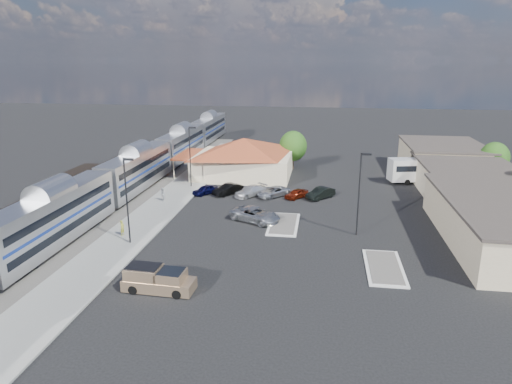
# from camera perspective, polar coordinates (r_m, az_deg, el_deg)

# --- Properties ---
(ground) EXTENTS (280.00, 280.00, 0.00)m
(ground) POSITION_cam_1_polar(r_m,az_deg,el_deg) (50.89, -1.23, -4.66)
(ground) COLOR black
(ground) RESTS_ON ground
(railbed) EXTENTS (16.00, 100.00, 0.12)m
(railbed) POSITION_cam_1_polar(r_m,az_deg,el_deg) (64.69, -18.64, -0.90)
(railbed) COLOR #4C4944
(railbed) RESTS_ON ground
(platform) EXTENTS (5.50, 92.00, 0.18)m
(platform) POSITION_cam_1_polar(r_m,az_deg,el_deg) (59.37, -11.73, -1.84)
(platform) COLOR gray
(platform) RESTS_ON ground
(passenger_train) EXTENTS (3.00, 104.00, 5.55)m
(passenger_train) POSITION_cam_1_polar(r_m,az_deg,el_deg) (67.33, -14.57, 2.56)
(passenger_train) COLOR silver
(passenger_train) RESTS_ON ground
(freight_cars) EXTENTS (2.80, 46.00, 4.00)m
(freight_cars) POSITION_cam_1_polar(r_m,az_deg,el_deg) (63.32, -22.32, 0.13)
(freight_cars) COLOR black
(freight_cars) RESTS_ON ground
(station_depot) EXTENTS (18.35, 12.24, 6.20)m
(station_depot) POSITION_cam_1_polar(r_m,az_deg,el_deg) (73.55, -1.60, 4.40)
(station_depot) COLOR beige
(station_depot) RESTS_ON ground
(buildings_east) EXTENTS (14.40, 51.40, 4.80)m
(buildings_east) POSITION_cam_1_polar(r_m,az_deg,el_deg) (66.23, 25.70, 0.71)
(buildings_east) COLOR #C6B28C
(buildings_east) RESTS_ON ground
(traffic_island_south) EXTENTS (3.30, 7.50, 0.21)m
(traffic_island_south) POSITION_cam_1_polar(r_m,az_deg,el_deg) (52.24, 3.48, -4.00)
(traffic_island_south) COLOR silver
(traffic_island_south) RESTS_ON ground
(traffic_island_north) EXTENTS (3.30, 7.50, 0.21)m
(traffic_island_north) POSITION_cam_1_polar(r_m,az_deg,el_deg) (43.23, 15.73, -9.05)
(traffic_island_north) COLOR silver
(traffic_island_north) RESTS_ON ground
(lamp_plat_s) EXTENTS (1.08, 0.25, 9.00)m
(lamp_plat_s) POSITION_cam_1_polar(r_m,az_deg,el_deg) (46.85, -15.80, -0.24)
(lamp_plat_s) COLOR black
(lamp_plat_s) RESTS_ON ground
(lamp_plat_n) EXTENTS (1.08, 0.25, 9.00)m
(lamp_plat_n) POSITION_cam_1_polar(r_m,az_deg,el_deg) (66.92, -8.19, 5.00)
(lamp_plat_n) COLOR black
(lamp_plat_n) RESTS_ON ground
(lamp_lot) EXTENTS (1.08, 0.25, 9.00)m
(lamp_lot) POSITION_cam_1_polar(r_m,az_deg,el_deg) (48.75, 12.89, 0.59)
(lamp_lot) COLOR black
(lamp_lot) RESTS_ON ground
(tree_east_c) EXTENTS (4.41, 4.41, 6.21)m
(tree_east_c) POSITION_cam_1_polar(r_m,az_deg,el_deg) (78.66, 27.62, 3.80)
(tree_east_c) COLOR #382314
(tree_east_c) RESTS_ON ground
(tree_depot) EXTENTS (4.71, 4.71, 6.63)m
(tree_depot) POSITION_cam_1_polar(r_m,az_deg,el_deg) (78.33, 4.65, 5.74)
(tree_depot) COLOR #382314
(tree_depot) RESTS_ON ground
(pickup_truck) EXTENTS (5.87, 2.39, 2.00)m
(pickup_truck) POSITION_cam_1_polar(r_m,az_deg,el_deg) (38.38, -12.03, -10.72)
(pickup_truck) COLOR tan
(pickup_truck) RESTS_ON ground
(suv) EXTENTS (6.65, 5.19, 1.68)m
(suv) POSITION_cam_1_polar(r_m,az_deg,el_deg) (52.96, -0.08, -2.84)
(suv) COLOR #AEB2B7
(suv) RESTS_ON ground
(coach_bus) EXTENTS (12.09, 5.16, 3.79)m
(coach_bus) POSITION_cam_1_polar(r_m,az_deg,el_deg) (74.28, 20.67, 2.73)
(coach_bus) COLOR white
(coach_bus) RESTS_ON ground
(person_a) EXTENTS (0.47, 0.65, 1.65)m
(person_a) POSITION_cam_1_polar(r_m,az_deg,el_deg) (50.41, -16.36, -4.32)
(person_a) COLOR gold
(person_a) RESTS_ON platform
(person_b) EXTENTS (0.84, 0.97, 1.72)m
(person_b) POSITION_cam_1_polar(r_m,az_deg,el_deg) (61.52, -11.63, -0.28)
(person_b) COLOR silver
(person_b) RESTS_ON platform
(parked_car_a) EXTENTS (3.57, 3.94, 1.30)m
(parked_car_a) POSITION_cam_1_polar(r_m,az_deg,el_deg) (64.16, -6.38, 0.28)
(parked_car_a) COLOR #0B0C38
(parked_car_a) RESTS_ON ground
(parked_car_b) EXTENTS (4.13, 4.53, 1.50)m
(parked_car_b) POSITION_cam_1_polar(r_m,az_deg,el_deg) (63.68, -3.53, 0.32)
(parked_car_b) COLOR black
(parked_car_b) RESTS_ON ground
(parked_car_c) EXTENTS (4.74, 5.12, 1.44)m
(parked_car_c) POSITION_cam_1_polar(r_m,az_deg,el_deg) (62.84, -0.73, 0.11)
(parked_car_c) COLOR silver
(parked_car_c) RESTS_ON ground
(parked_car_d) EXTENTS (5.01, 5.13, 1.36)m
(parked_car_d) POSITION_cam_1_polar(r_m,az_deg,el_deg) (62.72, 2.20, 0.03)
(parked_car_d) COLOR #9D9FA5
(parked_car_d) RESTS_ON ground
(parked_car_e) EXTENTS (3.52, 3.85, 1.27)m
(parked_car_e) POSITION_cam_1_polar(r_m,az_deg,el_deg) (62.19, 5.10, -0.21)
(parked_car_e) COLOR maroon
(parked_car_e) RESTS_ON ground
(parked_car_f) EXTENTS (4.15, 4.56, 1.51)m
(parked_car_f) POSITION_cam_1_polar(r_m,az_deg,el_deg) (62.36, 8.06, -0.15)
(parked_car_f) COLOR black
(parked_car_f) RESTS_ON ground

